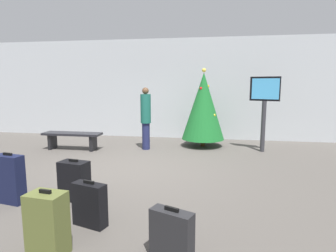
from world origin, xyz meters
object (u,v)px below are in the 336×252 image
at_px(suitcase_1, 90,205).
at_px(traveller_0, 146,117).
at_px(suitcase_0, 47,225).
at_px(suitcase_4, 74,181).
at_px(holiday_tree, 203,106).
at_px(flight_info_kiosk, 264,101).
at_px(suitcase_3, 172,235).
at_px(waiting_bench, 72,137).
at_px(suitcase_2, 10,179).

bearing_deg(suitcase_1, traveller_0, 94.38).
bearing_deg(suitcase_0, suitcase_4, 107.30).
relative_size(holiday_tree, flight_info_kiosk, 1.13).
bearing_deg(traveller_0, flight_info_kiosk, 4.44).
bearing_deg(suitcase_3, suitcase_4, 143.83).
distance_m(flight_info_kiosk, suitcase_3, 5.52).
relative_size(holiday_tree, waiting_bench, 1.39).
relative_size(suitcase_1, suitcase_2, 0.77).
distance_m(holiday_tree, suitcase_1, 5.23).
bearing_deg(suitcase_3, waiting_bench, 127.98).
relative_size(flight_info_kiosk, suitcase_3, 3.47).
xyz_separation_m(traveller_0, suitcase_0, (0.17, -5.02, -0.58)).
relative_size(flight_info_kiosk, waiting_bench, 1.23).
bearing_deg(suitcase_0, traveller_0, 91.99).
bearing_deg(traveller_0, suitcase_4, -94.25).
bearing_deg(suitcase_0, flight_info_kiosk, 60.20).
bearing_deg(suitcase_2, holiday_tree, 58.78).
distance_m(traveller_0, suitcase_1, 4.40).
relative_size(suitcase_0, suitcase_4, 1.11).
bearing_deg(suitcase_3, suitcase_2, 159.28).
relative_size(suitcase_0, suitcase_1, 1.21).
bearing_deg(waiting_bench, suitcase_2, -76.61).
xyz_separation_m(holiday_tree, waiting_bench, (-3.58, -1.06, -0.82)).
distance_m(traveller_0, suitcase_0, 5.05).
bearing_deg(flight_info_kiosk, suitcase_3, -108.37).
bearing_deg(traveller_0, suitcase_2, -107.09).
height_order(flight_info_kiosk, suitcase_1, flight_info_kiosk).
bearing_deg(suitcase_3, holiday_tree, 89.24).
xyz_separation_m(suitcase_1, suitcase_4, (-0.60, 0.74, 0.03)).
distance_m(suitcase_0, suitcase_3, 1.32).
xyz_separation_m(holiday_tree, suitcase_2, (-2.75, -4.54, -0.81)).
xyz_separation_m(holiday_tree, suitcase_3, (-0.07, -5.55, -0.92)).
relative_size(holiday_tree, suitcase_2, 2.87).
bearing_deg(suitcase_2, traveller_0, 72.91).
bearing_deg(suitcase_0, suitcase_3, 5.86).
relative_size(traveller_0, suitcase_3, 2.98).
bearing_deg(suitcase_3, flight_info_kiosk, 71.63).
relative_size(waiting_bench, suitcase_3, 2.82).
bearing_deg(suitcase_1, suitcase_3, -25.21).
height_order(suitcase_1, suitcase_2, suitcase_2).
bearing_deg(holiday_tree, suitcase_1, -103.78).
xyz_separation_m(suitcase_2, suitcase_3, (2.68, -1.01, -0.11)).
bearing_deg(holiday_tree, suitcase_0, -103.70).
relative_size(holiday_tree, suitcase_1, 3.75).
bearing_deg(waiting_bench, flight_info_kiosk, 7.03).
height_order(flight_info_kiosk, waiting_bench, flight_info_kiosk).
height_order(waiting_bench, traveller_0, traveller_0).
relative_size(suitcase_1, suitcase_3, 1.04).
xyz_separation_m(waiting_bench, traveller_0, (2.02, 0.39, 0.56)).
xyz_separation_m(holiday_tree, suitcase_1, (-1.23, -5.01, -0.90)).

